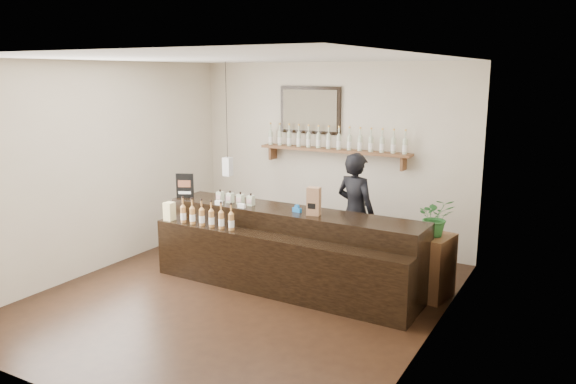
# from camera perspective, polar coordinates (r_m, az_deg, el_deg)

# --- Properties ---
(ground) EXTENTS (5.00, 5.00, 0.00)m
(ground) POSITION_cam_1_polar(r_m,az_deg,el_deg) (6.90, -4.71, -10.53)
(ground) COLOR black
(ground) RESTS_ON ground
(room_shell) EXTENTS (5.00, 5.00, 5.00)m
(room_shell) POSITION_cam_1_polar(r_m,az_deg,el_deg) (6.45, -4.97, 3.60)
(room_shell) COLOR beige
(room_shell) RESTS_ON ground
(back_wall_decor) EXTENTS (2.66, 0.96, 1.69)m
(back_wall_decor) POSITION_cam_1_polar(r_m,az_deg,el_deg) (8.55, 3.22, 6.03)
(back_wall_decor) COLOR brown
(back_wall_decor) RESTS_ON ground
(counter) EXTENTS (3.46, 1.00, 1.12)m
(counter) POSITION_cam_1_polar(r_m,az_deg,el_deg) (7.06, -0.16, -6.06)
(counter) COLOR black
(counter) RESTS_ON ground
(promo_sign) EXTENTS (0.22, 0.12, 0.34)m
(promo_sign) POSITION_cam_1_polar(r_m,az_deg,el_deg) (7.80, -10.43, 0.64)
(promo_sign) COLOR black
(promo_sign) RESTS_ON counter
(paper_bag) EXTENTS (0.17, 0.14, 0.34)m
(paper_bag) POSITION_cam_1_polar(r_m,az_deg,el_deg) (6.74, 2.64, -0.94)
(paper_bag) COLOR #865E40
(paper_bag) RESTS_ON counter
(tape_dispenser) EXTENTS (0.12, 0.07, 0.10)m
(tape_dispenser) POSITION_cam_1_polar(r_m,az_deg,el_deg) (6.90, 0.92, -1.75)
(tape_dispenser) COLOR #1862AE
(tape_dispenser) RESTS_ON counter
(side_cabinet) EXTENTS (0.46, 0.58, 0.76)m
(side_cabinet) POSITION_cam_1_polar(r_m,az_deg,el_deg) (6.95, 14.51, -7.35)
(side_cabinet) COLOR brown
(side_cabinet) RESTS_ON ground
(potted_plant) EXTENTS (0.53, 0.51, 0.46)m
(potted_plant) POSITION_cam_1_polar(r_m,az_deg,el_deg) (6.78, 14.78, -2.46)
(potted_plant) COLOR #276229
(potted_plant) RESTS_ON side_cabinet
(shopkeeper) EXTENTS (0.76, 0.60, 1.83)m
(shopkeeper) POSITION_cam_1_polar(r_m,az_deg,el_deg) (7.57, 6.88, -1.26)
(shopkeeper) COLOR black
(shopkeeper) RESTS_ON ground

